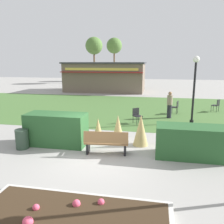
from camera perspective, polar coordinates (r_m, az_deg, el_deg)
ground_plane at (r=9.03m, az=-4.12°, el=-10.72°), size 80.00×80.00×0.00m
lawn_patch at (r=17.86m, az=3.66°, el=0.94°), size 36.00×12.00×0.01m
flower_bed at (r=5.81m, az=-9.83°, el=-24.26°), size 4.54×1.92×0.31m
park_bench at (r=8.99m, az=-1.43°, el=-7.50°), size 1.74×0.67×0.95m
hedge_left at (r=10.24m, az=-13.52°, el=-4.14°), size 2.55×1.10×1.37m
hedge_right at (r=9.18m, az=18.89°, el=-6.97°), size 2.57×1.10×1.21m
ornamental_grass_behind_left at (r=10.46m, az=-3.43°, el=-4.37°), size 0.51×0.51×1.05m
ornamental_grass_behind_right at (r=10.61m, az=1.48°, el=-3.82°), size 0.54×0.54×1.16m
ornamental_grass_behind_center at (r=10.53m, az=-8.36°, el=-4.45°), size 0.52×0.52×1.02m
ornamental_grass_behind_far at (r=9.96m, az=7.11°, el=-4.43°), size 0.65×0.65×1.35m
lamppost_mid at (r=13.92m, az=19.70°, el=7.11°), size 0.36×0.36×3.84m
trash_bin at (r=10.28m, az=-21.31°, el=-6.23°), size 0.52×0.52×0.82m
food_kiosk at (r=28.18m, az=-1.67°, el=8.70°), size 9.52×5.10×3.44m
cafe_chair_west at (r=13.47m, az=6.14°, el=-0.60°), size 0.62×0.62×0.89m
cafe_chair_east at (r=18.10m, az=24.38°, el=1.70°), size 0.61×0.61×0.89m
cafe_chair_center at (r=16.45m, az=15.46°, el=1.39°), size 0.55×0.55×0.89m
person_strolling at (r=15.06m, az=14.01°, el=1.77°), size 0.34×0.34×1.69m
parked_car_west_slot at (r=35.32m, az=1.76°, el=7.68°), size 4.30×2.26×1.20m
tree_left_bg at (r=43.44m, az=0.56°, el=15.96°), size 2.80×2.80×7.72m
tree_right_bg at (r=39.22m, az=-4.46°, el=15.89°), size 2.80×2.80×7.42m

